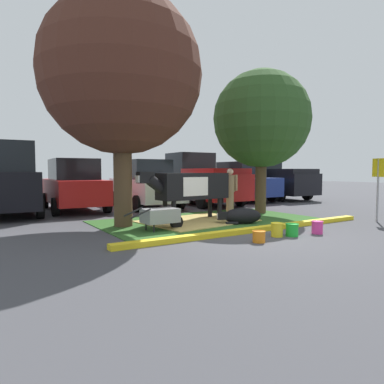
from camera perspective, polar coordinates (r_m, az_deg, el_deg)
ground_plane at (r=8.39m, az=9.96°, el=-7.19°), size 80.00×80.00×0.00m
grass_island at (r=10.64m, az=3.06°, el=-4.81°), size 6.76×4.01×0.02m
curb_yellow at (r=8.99m, az=11.17°, el=-6.09°), size 7.96×0.24×0.12m
hay_bedding at (r=10.43m, az=0.89°, el=-4.89°), size 3.48×2.78×0.04m
shade_tree_left at (r=9.96m, az=-11.72°, el=18.76°), size 4.39×4.39×6.40m
shade_tree_right at (r=12.82m, az=11.57°, el=11.81°), size 3.50×3.50×5.18m
cow_holstein at (r=10.42m, az=-0.30°, el=0.93°), size 3.14×0.81×1.53m
calf_lying at (r=10.04m, az=8.25°, el=-4.02°), size 1.31×0.91×0.48m
person_handler at (r=11.81m, az=6.39°, el=0.25°), size 0.34×0.46×1.64m
wheelbarrow at (r=8.90m, az=-5.22°, el=-4.01°), size 1.60×0.62×0.63m
parking_sign at (r=11.80m, az=28.73°, el=2.20°), size 0.16×0.43×1.94m
bucket_orange at (r=7.61m, az=11.14°, el=-7.28°), size 0.30×0.30×0.26m
bucket_yellow at (r=8.34m, az=14.05°, el=-6.10°), size 0.30×0.30×0.33m
bucket_green at (r=8.49m, az=16.40°, el=-6.06°), size 0.32×0.32×0.30m
bucket_pink at (r=9.02m, az=20.24°, el=-5.53°), size 0.29×0.29×0.32m
suv_black at (r=13.52m, az=-28.85°, el=1.90°), size 2.28×4.68×2.52m
sedan_red at (r=14.13m, az=-19.18°, el=1.04°), size 2.18×4.48×2.02m
hatchback_white at (r=14.60m, az=-7.85°, el=1.28°), size 2.18×4.48×2.02m
pickup_truck_maroon at (r=15.98m, az=1.18°, el=1.97°), size 2.40×5.48×2.42m
sedan_blue at (r=17.87m, az=8.14°, el=1.68°), size 2.18×4.48×2.02m
pickup_truck_black at (r=19.72m, az=12.81°, el=2.18°), size 2.40×5.48×2.42m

